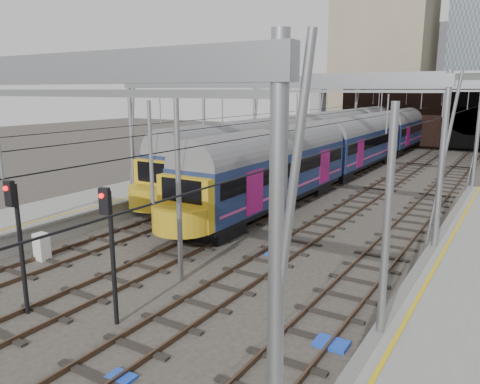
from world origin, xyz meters
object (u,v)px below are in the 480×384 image
Objects in this scene: train_main at (385,134)px; relay_cabinet at (42,247)px; signal_near_left at (17,231)px; signal_near_centre at (110,239)px; train_second at (332,136)px.

train_main is 39.06m from relay_cabinet.
signal_near_centre is (3.05, 1.04, -0.04)m from signal_near_left.
train_second reaches higher than train_main.
relay_cabinet is at bearing 133.87° from signal_near_left.
train_main is at bearing 76.44° from signal_near_centre.
train_main is 1.30× the size of train_second.
train_second is 36.52m from signal_near_centre.
train_main is at bearing 84.76° from signal_near_left.
train_second reaches higher than relay_cabinet.
train_main reaches higher than signal_near_left.
train_second is at bearing 90.83° from signal_near_left.
signal_near_left is at bearing -90.79° from train_main.
relay_cabinet is at bearing -90.91° from train_second.
train_main is at bearing 85.49° from relay_cabinet.
train_main is 6.62m from train_second.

